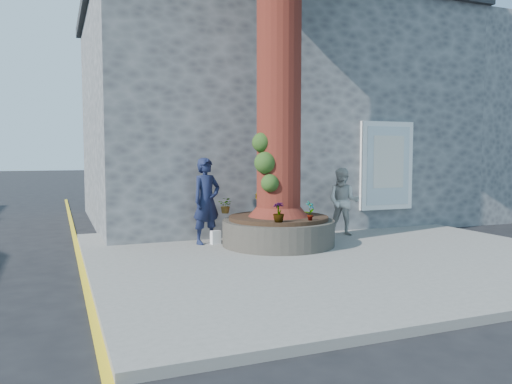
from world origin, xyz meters
name	(u,v)px	position (x,y,z in m)	size (l,w,h in m)	color
ground	(284,276)	(0.00, 0.00, 0.00)	(120.00, 120.00, 0.00)	black
pavement	(333,254)	(1.50, 1.00, 0.06)	(9.00, 8.00, 0.12)	slate
yellow_line	(84,279)	(-3.05, 1.00, 0.00)	(0.10, 30.00, 0.01)	yellow
stone_shop	(259,117)	(2.50, 7.20, 3.16)	(10.30, 8.30, 6.30)	#4A4B4F
neighbour_shop	(459,127)	(10.50, 7.20, 3.00)	(6.00, 8.00, 6.00)	#4A4B4F
planter	(278,231)	(0.80, 2.00, 0.41)	(2.30, 2.30, 0.60)	black
man	(207,201)	(-0.53, 2.70, 1.02)	(0.65, 0.43, 1.79)	#141B38
woman	(343,202)	(2.72, 2.60, 0.90)	(0.75, 0.59, 1.55)	#BBBAB3
shopping_bag	(215,237)	(-0.37, 2.59, 0.26)	(0.20, 0.12, 0.28)	white
plant_a	(310,211)	(1.08, 1.15, 0.91)	(0.20, 0.13, 0.38)	gray
plant_b	(260,202)	(0.75, 2.85, 0.94)	(0.24, 0.24, 0.44)	gray
plant_c	(279,212)	(0.42, 1.15, 0.91)	(0.21, 0.21, 0.38)	gray
plant_d	(226,205)	(-0.05, 2.85, 0.89)	(0.31, 0.27, 0.34)	gray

